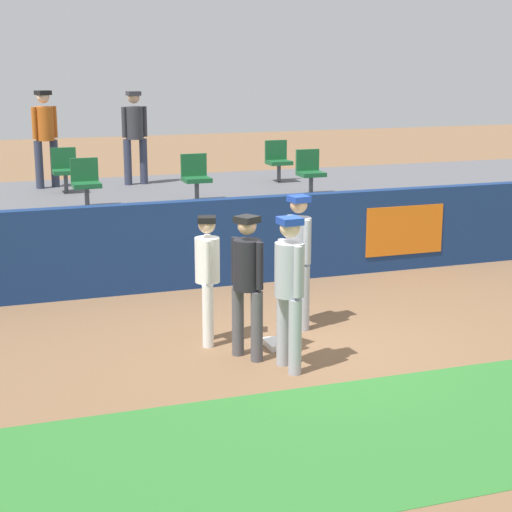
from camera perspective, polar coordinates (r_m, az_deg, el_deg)
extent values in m
plane|color=brown|center=(11.23, 3.10, -6.18)|extent=(60.00, 60.00, 0.00)
cube|color=#2D722D|center=(9.00, 9.64, -11.48)|extent=(18.00, 2.80, 0.01)
cube|color=white|center=(11.28, 1.67, -5.87)|extent=(0.40, 0.40, 0.08)
cylinder|color=white|center=(11.45, -3.22, -3.58)|extent=(0.14, 0.14, 0.84)
cylinder|color=white|center=(11.16, -3.25, -4.04)|extent=(0.14, 0.14, 0.84)
cylinder|color=white|center=(11.11, -3.28, -0.26)|extent=(0.41, 0.41, 0.59)
sphere|color=beige|center=(11.01, -3.32, 2.09)|extent=(0.22, 0.22, 0.22)
cube|color=black|center=(11.00, -3.32, 2.46)|extent=(0.29, 0.29, 0.08)
cylinder|color=white|center=(11.30, -3.26, 0.07)|extent=(0.09, 0.09, 0.56)
cylinder|color=white|center=(10.92, -3.31, -0.41)|extent=(0.09, 0.09, 0.56)
ellipsoid|color=brown|center=(11.35, -2.77, -1.10)|extent=(0.17, 0.23, 0.28)
cylinder|color=#9EA3AD|center=(10.49, 1.81, -4.91)|extent=(0.16, 0.16, 0.93)
cylinder|color=#9EA3AD|center=(10.21, 2.63, -5.45)|extent=(0.16, 0.16, 0.93)
cylinder|color=#9EA3AD|center=(10.13, 2.26, -0.92)|extent=(0.39, 0.39, 0.66)
sphere|color=beige|center=(10.01, 2.29, 1.93)|extent=(0.24, 0.24, 0.24)
cube|color=#193899|center=(10.00, 2.29, 2.37)|extent=(0.28, 0.28, 0.09)
cylinder|color=#9EA3AD|center=(10.31, 1.73, -0.53)|extent=(0.10, 0.10, 0.61)
cylinder|color=#9EA3AD|center=(9.93, 2.81, -1.08)|extent=(0.10, 0.10, 0.61)
cylinder|color=#9EA3AD|center=(12.09, 2.41, -2.45)|extent=(0.16, 0.16, 0.92)
cylinder|color=#9EA3AD|center=(11.82, 3.23, -2.84)|extent=(0.16, 0.16, 0.92)
cylinder|color=#9EA3AD|center=(11.76, 2.86, 1.03)|extent=(0.41, 0.41, 0.65)
sphere|color=tan|center=(11.66, 2.89, 3.47)|extent=(0.24, 0.24, 0.24)
cube|color=#193899|center=(11.65, 2.89, 3.85)|extent=(0.29, 0.29, 0.08)
cylinder|color=#9EA3AD|center=(11.94, 2.33, 1.33)|extent=(0.09, 0.09, 0.61)
cylinder|color=#9EA3AD|center=(11.58, 3.41, 0.93)|extent=(0.09, 0.09, 0.61)
cylinder|color=#4C4C51|center=(10.84, -1.22, -4.39)|extent=(0.15, 0.15, 0.90)
cylinder|color=#4C4C51|center=(10.63, 0.05, -4.76)|extent=(0.15, 0.15, 0.90)
cylinder|color=black|center=(10.52, -0.60, -0.59)|extent=(0.47, 0.47, 0.63)
sphere|color=tan|center=(10.41, -0.61, 2.06)|extent=(0.24, 0.24, 0.24)
cube|color=black|center=(10.40, -0.61, 2.47)|extent=(0.33, 0.33, 0.08)
cylinder|color=black|center=(10.66, -1.42, -0.30)|extent=(0.09, 0.09, 0.59)
cylinder|color=black|center=(10.38, 0.25, -0.68)|extent=(0.09, 0.09, 0.59)
cube|color=navy|center=(14.09, -2.02, 0.95)|extent=(18.00, 0.24, 1.45)
cube|color=orange|center=(15.23, 9.93, 1.71)|extent=(1.50, 0.02, 0.87)
cube|color=#59595E|center=(16.54, -4.64, 2.31)|extent=(18.00, 4.80, 1.18)
cylinder|color=#4C4C51|center=(16.60, -12.62, 4.85)|extent=(0.08, 0.08, 0.40)
cube|color=#19592D|center=(16.57, -12.66, 5.53)|extent=(0.46, 0.44, 0.08)
cube|color=#19592D|center=(16.73, -12.78, 6.42)|extent=(0.46, 0.06, 0.40)
cylinder|color=#4C4C51|center=(15.23, -3.99, 4.39)|extent=(0.08, 0.08, 0.40)
cube|color=#19592D|center=(15.20, -4.00, 5.13)|extent=(0.47, 0.44, 0.08)
cube|color=#19592D|center=(15.35, -4.20, 6.12)|extent=(0.47, 0.06, 0.40)
cylinder|color=#4C4C51|center=(15.94, 3.71, 4.80)|extent=(0.08, 0.08, 0.40)
cube|color=#19592D|center=(15.91, 3.72, 5.51)|extent=(0.45, 0.44, 0.08)
cube|color=#19592D|center=(16.05, 3.47, 6.45)|extent=(0.45, 0.06, 0.40)
cylinder|color=#4C4C51|center=(17.61, 1.55, 5.64)|extent=(0.08, 0.08, 0.40)
cube|color=#19592D|center=(17.58, 1.55, 6.28)|extent=(0.47, 0.44, 0.08)
cube|color=#19592D|center=(17.73, 1.34, 7.13)|extent=(0.47, 0.06, 0.40)
cylinder|color=#4C4C51|center=(14.85, -11.26, 3.93)|extent=(0.08, 0.08, 0.40)
cube|color=#19592D|center=(14.82, -11.30, 4.69)|extent=(0.47, 0.44, 0.08)
cube|color=#19592D|center=(14.97, -11.44, 5.70)|extent=(0.47, 0.06, 0.40)
cylinder|color=#33384C|center=(17.45, -7.54, 6.30)|extent=(0.16, 0.16, 0.91)
cylinder|color=#33384C|center=(17.35, -8.59, 6.23)|extent=(0.16, 0.16, 0.91)
cylinder|color=#333338|center=(17.32, -8.15, 8.82)|extent=(0.39, 0.39, 0.64)
sphere|color=tan|center=(17.29, -8.21, 10.48)|extent=(0.24, 0.24, 0.24)
cube|color=#333338|center=(17.29, -8.22, 10.74)|extent=(0.27, 0.27, 0.08)
cylinder|color=#333338|center=(17.38, -7.47, 8.93)|extent=(0.09, 0.09, 0.60)
cylinder|color=#333338|center=(17.26, -8.84, 8.85)|extent=(0.09, 0.09, 0.60)
cylinder|color=#33384C|center=(17.38, -13.34, 6.06)|extent=(0.16, 0.16, 0.93)
cylinder|color=#33384C|center=(17.22, -14.34, 5.94)|extent=(0.16, 0.16, 0.93)
cylinder|color=#BF5919|center=(17.22, -13.99, 8.61)|extent=(0.47, 0.47, 0.65)
sphere|color=beige|center=(17.19, -14.08, 10.30)|extent=(0.24, 0.24, 0.24)
cube|color=black|center=(17.19, -14.10, 10.57)|extent=(0.33, 0.33, 0.08)
cylinder|color=#BF5919|center=(17.32, -13.35, 8.74)|extent=(0.09, 0.09, 0.61)
cylinder|color=#BF5919|center=(17.12, -14.64, 8.62)|extent=(0.09, 0.09, 0.61)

